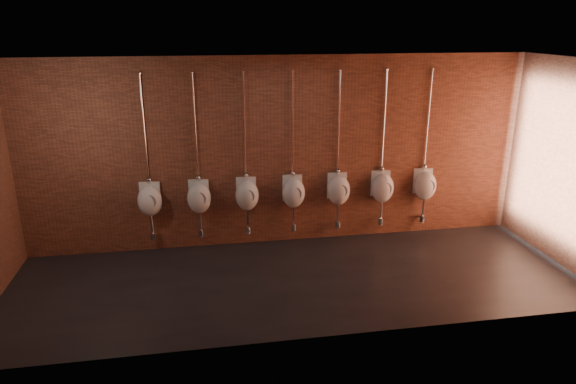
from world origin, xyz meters
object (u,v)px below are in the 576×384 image
Objects in this scene: urinal_0 at (150,200)px; urinal_6 at (425,185)px; urinal_1 at (199,197)px; urinal_3 at (293,192)px; urinal_5 at (382,187)px; urinal_2 at (247,194)px; urinal_4 at (339,189)px.

urinal_0 is 4.77m from urinal_6.
urinal_6 is (3.97, 0.00, 0.00)m from urinal_1.
urinal_0 and urinal_3 have the same top height.
urinal_1 and urinal_5 have the same top height.
urinal_5 is (2.38, 0.00, 0.00)m from urinal_2.
urinal_1 is 1.00× the size of urinal_2.
urinal_0 is 3.18m from urinal_4.
urinal_5 is at bearing 0.00° from urinal_1.
urinal_6 is at bearing 0.00° from urinal_5.
urinal_0 is at bearing 180.00° from urinal_6.
urinal_5 is 0.79m from urinal_6.
urinal_2 is at bearing 180.00° from urinal_3.
urinal_2 and urinal_3 have the same top height.
urinal_2 is at bearing 0.00° from urinal_0.
urinal_1 is at bearing 180.00° from urinal_2.
urinal_3 is 1.00× the size of urinal_6.
urinal_2 is at bearing 180.00° from urinal_4.
urinal_0 is 0.79m from urinal_1.
urinal_1 is at bearing 0.00° from urinal_0.
urinal_3 is (2.38, 0.00, 0.00)m from urinal_0.
urinal_2 and urinal_5 have the same top height.
urinal_0 is 1.00× the size of urinal_4.
urinal_6 is (3.18, 0.00, 0.00)m from urinal_2.
urinal_0 is 1.00× the size of urinal_6.
urinal_5 is at bearing 0.00° from urinal_2.
urinal_4 is 0.79m from urinal_5.
urinal_3 is at bearing 0.00° from urinal_2.
urinal_0 is at bearing 180.00° from urinal_2.
urinal_1 is 0.79m from urinal_2.
urinal_0 is at bearing 180.00° from urinal_5.
urinal_1 is at bearing 180.00° from urinal_3.
urinal_0 and urinal_5 have the same top height.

